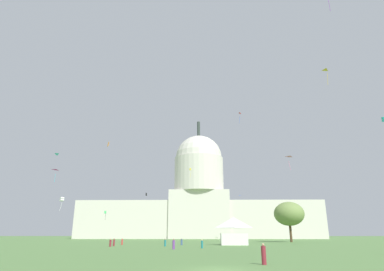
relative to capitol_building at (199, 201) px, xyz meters
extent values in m
plane|color=#567F42|center=(1.52, -161.06, -20.83)|extent=(800.00, 800.00, 0.00)
cube|color=beige|center=(-33.99, 0.00, -10.66)|extent=(67.98, 21.10, 20.34)
cube|color=beige|center=(33.99, 0.00, -10.66)|extent=(67.98, 21.10, 20.34)
cube|color=beige|center=(0.00, 0.00, -7.86)|extent=(33.32, 23.21, 25.95)
cylinder|color=beige|center=(0.00, 0.00, 15.05)|extent=(28.80, 28.80, 19.85)
sphere|color=beige|center=(0.00, 0.00, 24.98)|extent=(27.70, 27.70, 27.70)
cylinder|color=#2D3833|center=(0.00, 0.00, 43.57)|extent=(1.80, 1.80, 9.48)
cube|color=white|center=(8.42, -106.44, -19.49)|extent=(6.29, 4.46, 2.69)
pyramid|color=white|center=(8.42, -106.44, -15.63)|extent=(6.60, 4.69, 2.51)
cylinder|color=#4C3823|center=(30.09, -77.00, -17.50)|extent=(0.78, 0.78, 6.66)
ellipsoid|color=olive|center=(30.09, -77.00, -11.84)|extent=(13.25, 13.29, 7.79)
cylinder|color=maroon|center=(-18.69, -116.37, -20.15)|extent=(0.58, 0.58, 1.37)
sphere|color=tan|center=(-18.69, -116.37, -19.35)|extent=(0.31, 0.31, 0.22)
cylinder|color=#1E757A|center=(0.63, -124.08, -20.16)|extent=(0.47, 0.47, 1.35)
sphere|color=beige|center=(0.63, -124.08, -19.35)|extent=(0.32, 0.32, 0.26)
cylinder|color=#703D93|center=(-4.33, -128.68, -20.08)|extent=(0.57, 0.57, 1.51)
sphere|color=#A37556|center=(-4.33, -128.68, -19.20)|extent=(0.33, 0.33, 0.24)
cylinder|color=#3D5684|center=(-4.13, -106.77, -20.18)|extent=(0.61, 0.61, 1.31)
sphere|color=brown|center=(-4.13, -106.77, -19.42)|extent=(0.28, 0.28, 0.21)
cylinder|color=#1E757A|center=(-7.26, -114.68, -20.17)|extent=(0.57, 0.57, 1.33)
sphere|color=#A37556|center=(-7.26, -114.68, -19.37)|extent=(0.37, 0.37, 0.26)
cylinder|color=maroon|center=(-18.76, -113.17, -20.15)|extent=(0.42, 0.42, 1.36)
sphere|color=#A37556|center=(-18.76, -113.17, -19.34)|extent=(0.28, 0.28, 0.25)
cylinder|color=maroon|center=(5.79, -157.14, -20.06)|extent=(0.50, 0.50, 1.54)
sphere|color=tan|center=(5.79, -157.14, -19.18)|extent=(0.27, 0.27, 0.22)
cylinder|color=red|center=(-18.77, -105.29, -20.18)|extent=(0.51, 0.51, 1.31)
sphere|color=tan|center=(-18.77, -105.29, -19.41)|extent=(0.33, 0.33, 0.24)
cube|color=yellow|center=(-3.62, -53.17, 7.85)|extent=(0.87, 0.82, 0.51)
cube|color=yellow|center=(-3.62, -53.17, 8.31)|extent=(0.87, 0.82, 0.51)
cylinder|color=yellow|center=(-3.48, -53.17, 6.05)|extent=(0.55, 0.50, 3.25)
cube|color=black|center=(-23.55, -43.64, -1.36)|extent=(0.59, 0.52, 1.35)
pyramid|color=red|center=(14.14, -81.59, 22.05)|extent=(1.30, 1.72, 0.21)
cylinder|color=blue|center=(14.39, -81.73, 19.86)|extent=(0.36, 0.19, 2.72)
cube|color=green|center=(-33.30, -71.49, -10.87)|extent=(0.78, 0.49, 0.98)
cylinder|color=black|center=(-33.13, -71.49, -12.46)|extent=(0.11, 0.35, 2.20)
pyramid|color=blue|center=(19.79, -30.18, -0.77)|extent=(1.14, 0.64, 0.11)
pyramid|color=#D1339E|center=(-35.23, -109.90, -3.18)|extent=(1.40, 1.71, 0.24)
cylinder|color=#33BCDB|center=(-35.36, -109.76, -5.10)|extent=(0.21, 0.28, 2.00)
pyramid|color=#33BCDB|center=(-27.31, -126.78, -3.44)|extent=(0.84, 1.57, 0.35)
pyramid|color=gold|center=(29.37, -121.43, 17.52)|extent=(1.21, 0.96, 0.40)
cylinder|color=gold|center=(29.48, -121.03, 15.31)|extent=(0.22, 0.28, 2.98)
cylinder|color=purple|center=(29.00, -127.98, 30.04)|extent=(0.33, 0.39, 3.38)
cube|color=orange|center=(-24.51, -103.96, 5.10)|extent=(0.52, 0.77, 1.34)
cube|color=white|center=(-38.41, -97.15, -9.20)|extent=(1.32, 1.32, 0.58)
cube|color=white|center=(-38.41, -97.15, -8.67)|extent=(1.32, 1.32, 0.58)
cylinder|color=white|center=(-38.45, -97.15, -10.85)|extent=(0.40, 0.33, 2.87)
pyramid|color=pink|center=(22.21, -111.56, -0.53)|extent=(1.81, 1.20, 0.31)
cylinder|color=pink|center=(21.94, -111.22, -2.60)|extent=(0.36, 0.15, 2.24)
camera|label=1|loc=(0.18, -187.06, -18.27)|focal=29.87mm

